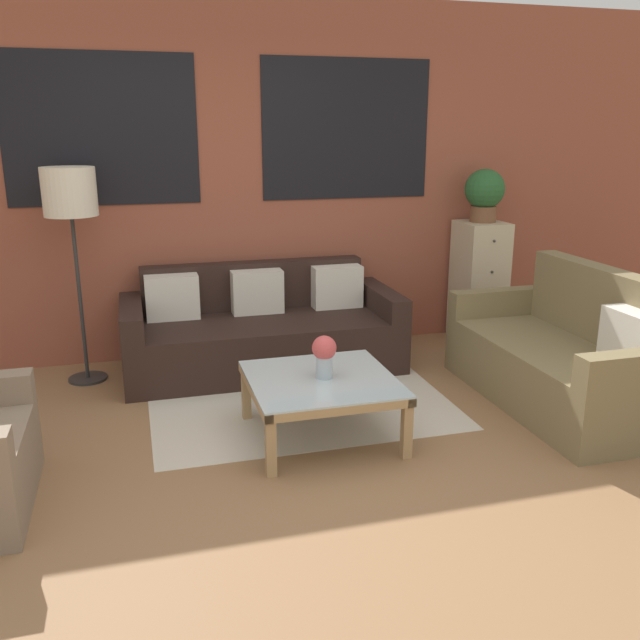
# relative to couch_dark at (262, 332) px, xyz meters

# --- Properties ---
(ground_plane) EXTENTS (16.00, 16.00, 0.00)m
(ground_plane) POSITION_rel_couch_dark_xyz_m (-0.13, -1.95, -0.28)
(ground_plane) COLOR #8E6642
(wall_back_brick) EXTENTS (8.40, 0.09, 2.80)m
(wall_back_brick) POSITION_rel_couch_dark_xyz_m (-0.13, 0.49, 1.12)
(wall_back_brick) COLOR brown
(wall_back_brick) RESTS_ON ground_plane
(rug) EXTENTS (2.01, 1.56, 0.00)m
(rug) POSITION_rel_couch_dark_xyz_m (0.11, -0.75, -0.28)
(rug) COLOR beige
(rug) RESTS_ON ground_plane
(couch_dark) EXTENTS (2.10, 0.88, 0.78)m
(couch_dark) POSITION_rel_couch_dark_xyz_m (0.00, 0.00, 0.00)
(couch_dark) COLOR black
(couch_dark) RESTS_ON ground_plane
(settee_vintage) EXTENTS (0.80, 1.69, 0.92)m
(settee_vintage) POSITION_rel_couch_dark_xyz_m (1.83, -1.27, 0.02)
(settee_vintage) COLOR olive
(settee_vintage) RESTS_ON ground_plane
(coffee_table) EXTENTS (0.86, 0.86, 0.38)m
(coffee_table) POSITION_rel_couch_dark_xyz_m (0.11, -1.34, 0.04)
(coffee_table) COLOR silver
(coffee_table) RESTS_ON ground_plane
(floor_lamp) EXTENTS (0.37, 0.37, 1.56)m
(floor_lamp) POSITION_rel_couch_dark_xyz_m (-1.31, 0.06, 1.05)
(floor_lamp) COLOR #2D2D2D
(floor_lamp) RESTS_ON ground_plane
(drawer_cabinet) EXTENTS (0.37, 0.44, 1.04)m
(drawer_cabinet) POSITION_rel_couch_dark_xyz_m (1.96, 0.20, 0.24)
(drawer_cabinet) COLOR #C6B793
(drawer_cabinet) RESTS_ON ground_plane
(potted_plant) EXTENTS (0.33, 0.33, 0.44)m
(potted_plant) POSITION_rel_couch_dark_xyz_m (1.96, 0.20, 1.00)
(potted_plant) COLOR brown
(potted_plant) RESTS_ON drawer_cabinet
(flower_vase) EXTENTS (0.15, 0.15, 0.26)m
(flower_vase) POSITION_rel_couch_dark_xyz_m (0.12, -1.34, 0.25)
(flower_vase) COLOR #ADBCC6
(flower_vase) RESTS_ON coffee_table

